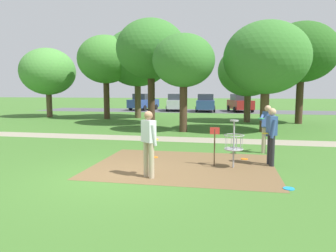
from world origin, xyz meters
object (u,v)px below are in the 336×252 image
Objects in this scene: tree_mid_right at (302,53)px; tree_far_right at (151,49)px; parked_car_center_left at (175,102)px; frisbee_near_basket at (245,159)px; frisbee_mid_grass at (289,189)px; parked_car_rightmost at (240,103)px; parked_car_leftmost at (144,102)px; player_waiting_left at (267,126)px; parked_car_center_right at (206,103)px; tree_near_right at (184,61)px; tree_far_left at (137,58)px; tree_mid_left at (48,72)px; frisbee_by_tee at (154,157)px; tree_far_center at (248,71)px; player_foreground_watching at (149,140)px; player_throwing at (271,133)px; tree_near_left at (106,60)px; tree_mid_center at (266,58)px; disc_golf_basket at (232,142)px.

tree_mid_right is 9.85m from tree_far_right.
frisbee_near_basket is at bearing -74.93° from parked_car_center_left.
parked_car_rightmost reaches higher than frisbee_mid_grass.
parked_car_leftmost is at bearing 139.52° from tree_mid_right.
frisbee_near_basket is 23.12m from parked_car_rightmost.
player_waiting_left is 6.80× the size of frisbee_mid_grass.
parked_car_center_right is (3.33, -0.66, 0.00)m from parked_car_center_left.
tree_far_left is at bearing 122.26° from tree_near_right.
frisbee_by_tee is at bearing -47.95° from tree_mid_left.
tree_far_center reaches higher than parked_car_rightmost.
tree_far_center is 1.24× the size of parked_car_center_right.
tree_far_center is (3.67, 12.46, 3.55)m from frisbee_by_tee.
parked_car_center_right is at bearing -172.30° from parked_car_rightmost.
tree_far_left reaches higher than tree_near_right.
tree_far_left is (-11.80, 2.09, 0.08)m from tree_mid_right.
tree_near_right reaches higher than player_foreground_watching.
frisbee_mid_grass is at bearing -89.56° from tree_far_center.
tree_mid_right is (3.35, 12.53, 3.71)m from player_throwing.
tree_near_left reaches higher than frisbee_by_tee.
tree_near_left reaches higher than parked_car_leftmost.
player_waiting_left is at bearing -72.27° from parked_car_center_left.
disc_golf_basket is at bearing -102.09° from tree_mid_center.
frisbee_by_tee is at bearing -71.39° from tree_far_left.
tree_mid_center is (3.85, 9.71, 2.94)m from player_foreground_watching.
tree_far_right is at bearing 127.58° from player_waiting_left.
player_throwing is 3.80m from frisbee_by_tee.
parked_car_center_left reaches higher than frisbee_near_basket.
tree_far_right is (-5.00, 10.42, 4.03)m from disc_golf_basket.
player_throwing is at bearing -59.98° from tree_far_left.
parked_car_center_right is (-4.27, 15.52, -2.98)m from tree_mid_center.
parked_car_rightmost is at bearing 107.11° from tree_mid_right.
parked_car_center_left is at bearing 132.13° from tree_mid_right.
tree_far_left is at bearing 115.80° from disc_golf_basket.
frisbee_near_basket is 0.04× the size of tree_mid_left.
frisbee_near_basket is at bearing -108.93° from tree_mid_right.
parked_car_rightmost is (3.54, 16.76, -2.83)m from tree_near_right.
tree_far_left is at bearing -118.97° from parked_car_center_right.
tree_far_right reaches higher than tree_mid_right.
parked_car_leftmost is (-9.60, 25.05, 0.17)m from disc_golf_basket.
parked_car_leftmost is (-10.76, 11.72, -2.64)m from tree_far_center.
tree_far_left is (-7.74, 13.94, 4.75)m from frisbee_near_basket.
tree_far_right is at bearing 130.56° from tree_near_right.
tree_far_left is at bearing -98.93° from parked_car_center_left.
parked_car_rightmost is at bearing 83.08° from player_foreground_watching.
tree_near_right reaches higher than player_throwing.
tree_far_left is at bearing 168.14° from tree_far_center.
tree_near_right is 4.33m from tree_mid_center.
parked_car_center_right is (2.50, 13.36, -3.87)m from tree_far_right.
tree_near_right is 6.89m from tree_far_center.
player_foreground_watching is 16.33m from tree_mid_right.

